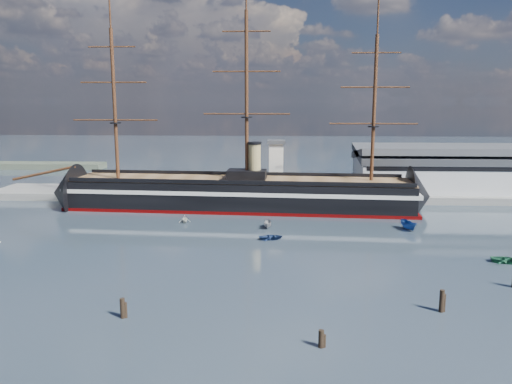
{
  "coord_description": "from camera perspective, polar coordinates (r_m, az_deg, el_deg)",
  "views": [
    {
      "loc": [
        4.62,
        -67.7,
        27.71
      ],
      "look_at": [
        -0.75,
        35.0,
        9.0
      ],
      "focal_mm": 35.0,
      "sensor_mm": 36.0,
      "label": 1
    }
  ],
  "objects": [
    {
      "name": "ground",
      "position": [
        111.3,
        0.52,
        -4.11
      ],
      "size": [
        600.0,
        600.0,
        0.0
      ],
      "primitive_type": "plane",
      "color": "#24343F",
      "rests_on": "ground"
    },
    {
      "name": "quay",
      "position": [
        146.45,
        5.05,
        -0.64
      ],
      "size": [
        180.0,
        18.0,
        2.0
      ],
      "primitive_type": "cube",
      "color": "slate",
      "rests_on": "ground"
    },
    {
      "name": "warehouse",
      "position": [
        158.28,
        22.7,
        2.35
      ],
      "size": [
        63.0,
        21.0,
        11.6
      ],
      "color": "#B7BABC",
      "rests_on": "ground"
    },
    {
      "name": "quay_tower",
      "position": [
        141.85,
        2.32,
        3.03
      ],
      "size": [
        5.0,
        5.0,
        15.0
      ],
      "color": "silver",
      "rests_on": "ground"
    },
    {
      "name": "warship",
      "position": [
        130.5,
        -2.68,
        -0.15
      ],
      "size": [
        113.32,
        21.39,
        53.94
      ],
      "rotation": [
        0.0,
        0.0,
        -0.06
      ],
      "color": "black",
      "rests_on": "ground"
    },
    {
      "name": "motorboat_b",
      "position": [
        102.17,
        1.76,
        -5.43
      ],
      "size": [
        1.91,
        3.27,
        1.43
      ],
      "primitive_type": "imported",
      "rotation": [
        0.0,
        0.0,
        1.81
      ],
      "color": "navy",
      "rests_on": "ground"
    },
    {
      "name": "motorboat_c",
      "position": [
        111.01,
        1.35,
        -4.15
      ],
      "size": [
        4.95,
        1.93,
        1.96
      ],
      "primitive_type": "imported",
      "rotation": [
        0.0,
        0.0,
        -0.03
      ],
      "color": "gray",
      "rests_on": "ground"
    },
    {
      "name": "motorboat_d",
      "position": [
        117.17,
        -8.15,
        -3.47
      ],
      "size": [
        5.54,
        3.65,
        1.87
      ],
      "primitive_type": "imported",
      "rotation": [
        0.0,
        0.0,
        0.31
      ],
      "color": "silver",
      "rests_on": "ground"
    },
    {
      "name": "motorboat_e",
      "position": [
        98.11,
        26.8,
        -7.24
      ],
      "size": [
        2.16,
        3.63,
        1.59
      ],
      "primitive_type": "imported",
      "rotation": [
        0.0,
        0.0,
        1.32
      ],
      "color": "#1A5538",
      "rests_on": "ground"
    },
    {
      "name": "motorboat_f",
      "position": [
        114.35,
        17.03,
        -4.18
      ],
      "size": [
        6.85,
        4.09,
        2.58
      ],
      "primitive_type": "imported",
      "rotation": [
        0.0,
        0.0,
        0.29
      ],
      "color": "navy",
      "rests_on": "ground"
    },
    {
      "name": "piling_near_left",
      "position": [
        69.01,
        -14.95,
        -13.73
      ],
      "size": [
        0.64,
        0.64,
        3.39
      ],
      "primitive_type": "cylinder",
      "color": "black",
      "rests_on": "ground"
    },
    {
      "name": "piling_near_mid",
      "position": [
        60.19,
        7.43,
        -17.19
      ],
      "size": [
        0.64,
        0.64,
        2.8
      ],
      "primitive_type": "cylinder",
      "color": "black",
      "rests_on": "ground"
    },
    {
      "name": "piling_near_right",
      "position": [
        72.87,
        20.38,
        -12.72
      ],
      "size": [
        0.64,
        0.64,
        3.78
      ],
      "primitive_type": "cylinder",
      "color": "black",
      "rests_on": "ground"
    }
  ]
}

